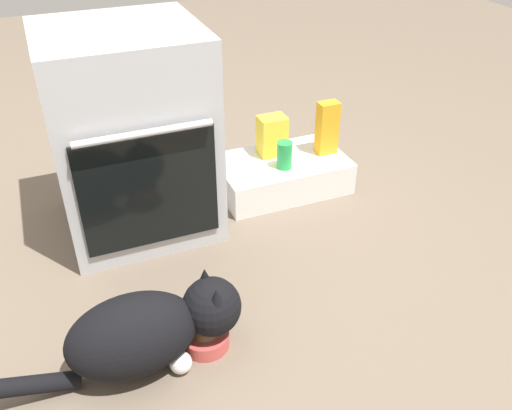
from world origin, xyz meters
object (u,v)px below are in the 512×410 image
Objects in this scene: juice_carton at (327,128)px; oven at (131,134)px; cat at (148,330)px; soda_can at (285,155)px; pantry_cabinet at (281,174)px; snack_bag at (272,136)px; food_bowl at (205,337)px.

oven is at bearing -179.47° from juice_carton.
oven is at bearing 78.21° from cat.
oven is 0.81m from cat.
oven is 6.62× the size of soda_can.
soda_can is (-0.23, -0.06, -0.06)m from juice_carton.
cat is at bearing -137.08° from soda_can.
juice_carton reaches higher than soda_can.
juice_carton is 2.00× the size of soda_can.
cat reaches higher than pantry_cabinet.
juice_carton is (0.21, -0.01, 0.19)m from pantry_cabinet.
snack_bag is 0.25m from juice_carton.
cat is 6.84× the size of soda_can.
snack_bag is (0.62, 0.08, -0.16)m from oven.
food_bowl is (-0.61, -0.77, -0.04)m from pantry_cabinet.
food_bowl is at bearing -87.23° from oven.
oven is at bearing -172.32° from snack_bag.
pantry_cabinet is 3.15× the size of snack_bag.
soda_can is (0.00, -0.13, -0.03)m from snack_bag.
food_bowl is at bearing -137.22° from juice_carton.
snack_bag is (-0.02, 0.07, 0.16)m from pantry_cabinet.
juice_carton reaches higher than food_bowl.
juice_carton is (0.99, 0.76, 0.13)m from cat.
snack_bag is at bearing 106.93° from pantry_cabinet.
soda_can reaches higher than cat.
juice_carton reaches higher than pantry_cabinet.
oven is at bearing -178.42° from pantry_cabinet.
juice_carton reaches higher than snack_bag.
pantry_cabinet is 0.18m from snack_bag.
pantry_cabinet is 2.37× the size of juice_carton.
food_bowl is 0.18× the size of cat.
cat is 4.56× the size of snack_bag.
oven is 3.31× the size of juice_carton.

